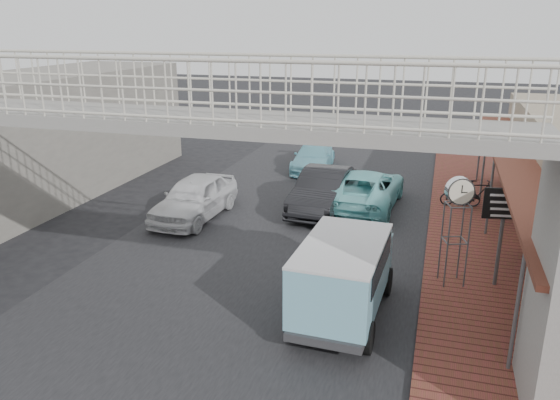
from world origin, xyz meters
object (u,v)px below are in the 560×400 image
Objects in this scene: angkot_curb at (366,189)px; arrow_sign at (534,206)px; street_clock at (459,196)px; motorcycle_far at (479,193)px; white_hatchback at (195,197)px; dark_sedan at (323,190)px; angkot_van at (344,269)px; angkot_far at (313,157)px; motorcycle_near at (460,196)px.

arrow_sign is at bearing 133.84° from angkot_curb.
street_clock is (3.24, -6.25, 1.87)m from angkot_curb.
motorcycle_far is 0.61× the size of arrow_sign.
arrow_sign reaches higher than white_hatchback.
dark_sedan is 8.23m from angkot_van.
angkot_curb is 1.20× the size of angkot_far.
white_hatchback is 1.09× the size of angkot_van.
angkot_van is at bearing 156.77° from motorcycle_near.
angkot_curb is 1.25× the size of angkot_van.
street_clock reaches higher than motorcycle_far.
motorcycle_near is at bearing 69.05° from street_clock.
motorcycle_far is (3.59, 9.80, -0.68)m from angkot_van.
angkot_van is (4.01, -13.86, 0.66)m from angkot_far.
arrow_sign reaches higher than angkot_curb.
arrow_sign is (5.11, -5.94, 1.67)m from angkot_curb.
angkot_far is at bearing 101.94° from street_clock.
dark_sedan is 7.43m from street_clock.
angkot_van is at bearing 144.64° from motorcycle_far.
motorcycle_far is (0.68, 0.20, 0.12)m from motorcycle_near.
angkot_curb is at bearing 99.30° from street_clock.
angkot_van is 10.46m from motorcycle_far.
angkot_curb is 8.01m from arrow_sign.
arrow_sign is at bearing -35.04° from dark_sedan.
motorcycle_far reaches higher than motorcycle_near.
motorcycle_far is (10.20, 4.16, -0.16)m from white_hatchback.
angkot_curb is at bearing 121.92° from arrow_sign.
arrow_sign is (0.84, -6.98, 1.79)m from motorcycle_far.
motorcycle_far is at bearing -163.25° from angkot_curb.
motorcycle_far is 7.25m from arrow_sign.
dark_sedan reaches higher than motorcycle_far.
dark_sedan is 1.70× the size of arrow_sign.
motorcycle_near is 0.51× the size of street_clock.
angkot_far is 1.04× the size of angkot_van.
white_hatchback is 4.93m from dark_sedan.
street_clock is (2.56, 2.52, 1.31)m from angkot_van.
street_clock is (-0.35, -7.08, 2.11)m from motorcycle_near.
street_clock reaches higher than angkot_van.
white_hatchback reaches higher than motorcycle_far.
dark_sedan is 1.76m from angkot_curb.
angkot_van is (6.61, -5.65, 0.51)m from white_hatchback.
angkot_far is at bearing -53.75° from angkot_curb.
motorcycle_near is 0.87× the size of motorcycle_far.
dark_sedan is 8.53m from arrow_sign.
arrow_sign is at bearing -173.70° from motorcycle_near.
angkot_van reaches higher than angkot_curb.
street_clock reaches higher than motorcycle_near.
dark_sedan is 0.91× the size of angkot_curb.
angkot_curb is 7.28m from street_clock.
angkot_curb is 1.76× the size of street_clock.
angkot_curb is 3.48× the size of motorcycle_near.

